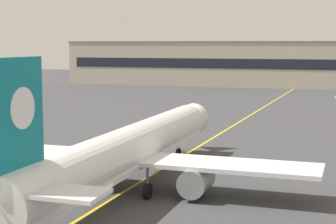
% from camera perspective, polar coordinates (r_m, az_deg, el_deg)
% --- Properties ---
extents(ground_plane, '(400.00, 400.00, 0.00)m').
position_cam_1_polar(ground_plane, '(39.88, -7.80, -11.07)').
color(ground_plane, '#3D3D3F').
extents(taxiway_centreline, '(6.63, 179.90, 0.01)m').
position_cam_1_polar(taxiway_centreline, '(67.33, 3.36, -3.50)').
color(taxiway_centreline, yellow).
rests_on(taxiway_centreline, ground).
extents(airliner_foreground, '(32.05, 41.43, 11.65)m').
position_cam_1_polar(airliner_foreground, '(46.47, -4.34, -4.10)').
color(airliner_foreground, white).
rests_on(airliner_foreground, ground).
extents(safety_cone_by_nose_gear, '(0.44, 0.44, 0.55)m').
position_cam_1_polar(safety_cone_by_nose_gear, '(62.21, 1.65, -4.13)').
color(safety_cone_by_nose_gear, orange).
rests_on(safety_cone_by_nose_gear, ground).
extents(terminal_building, '(126.48, 12.40, 13.06)m').
position_cam_1_polar(terminal_building, '(159.61, 11.37, 4.89)').
color(terminal_building, '#B2A893').
rests_on(terminal_building, ground).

